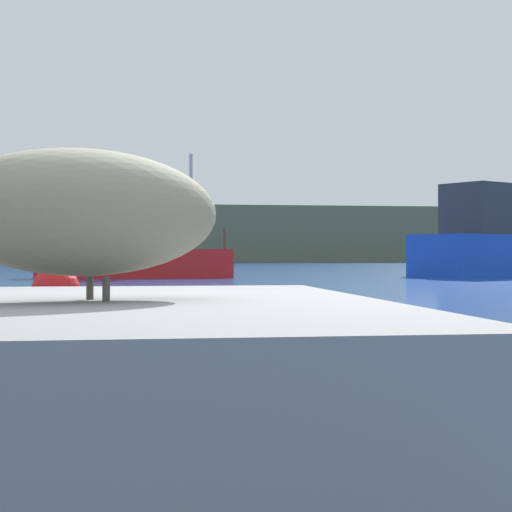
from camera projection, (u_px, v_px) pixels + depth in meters
name	position (u px, v px, depth m)	size (l,w,h in m)	color
ground_plane	(157.00, 423.00, 4.02)	(260.00, 260.00, 0.00)	navy
hillside_backdrop	(132.00, 235.00, 79.81)	(140.00, 10.37, 5.19)	#5B664C
pier_dock	(84.00, 378.00, 3.39)	(2.42, 3.11, 0.61)	gray
pelican	(82.00, 211.00, 3.39)	(1.48, 0.94, 0.83)	gray
fishing_boat_red	(133.00, 252.00, 27.91)	(6.49, 2.41, 4.13)	red
fishing_boat_blue	(503.00, 243.00, 30.58)	(8.20, 5.87, 5.72)	blue
mooring_buoy	(56.00, 290.00, 11.30)	(0.64, 0.64, 0.64)	red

